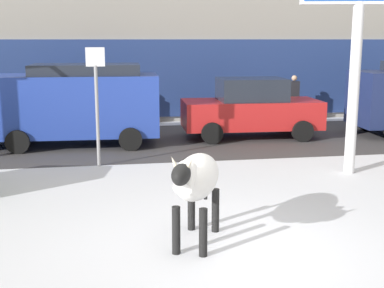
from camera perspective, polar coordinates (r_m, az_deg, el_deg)
name	(u,v)px	position (r m, az deg, el deg)	size (l,w,h in m)	color
ground_plane	(239,251)	(7.65, 5.18, -11.69)	(120.00, 120.00, 0.00)	white
road_strip	(168,141)	(15.58, -2.71, 0.35)	(60.00, 5.60, 0.01)	#423F3F
cow_holstein	(195,179)	(7.57, 0.36, -3.86)	(1.11, 1.91, 1.54)	silver
car_blue_van	(77,102)	(15.12, -12.51, 4.51)	(4.68, 2.27, 2.32)	#233D9E
car_red_sedan	(251,108)	(16.10, 6.52, 3.91)	(4.27, 2.12, 1.84)	red
pedestrian_near_billboard	(294,99)	(19.22, 11.13, 4.91)	(0.36, 0.24, 1.73)	#282833
pedestrian_far_left	(116,102)	(17.98, -8.39, 4.56)	(0.36, 0.24, 1.73)	#282833
street_sign	(97,97)	(12.43, -10.47, 5.12)	(0.44, 0.08, 2.82)	gray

